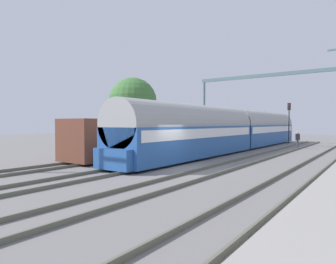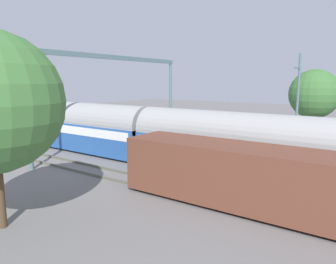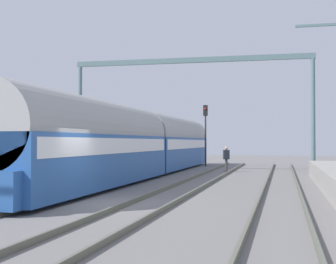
% 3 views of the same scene
% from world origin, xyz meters
% --- Properties ---
extents(ground, '(120.00, 120.00, 0.00)m').
position_xyz_m(ground, '(0.00, 0.00, 0.00)').
color(ground, slate).
extents(track_west, '(1.52, 60.00, 0.16)m').
position_xyz_m(track_west, '(-2.04, 0.00, 0.08)').
color(track_west, '#5B5C4D').
rests_on(track_west, ground).
extents(track_east, '(1.52, 60.00, 0.16)m').
position_xyz_m(track_east, '(2.04, 0.00, 0.08)').
color(track_east, '#5B5C4D').
rests_on(track_east, ground).
extents(track_far_east, '(1.52, 60.00, 0.16)m').
position_xyz_m(track_far_east, '(6.13, 0.00, 0.08)').
color(track_far_east, '#5B5C4D').
rests_on(track_far_east, ground).
extents(passenger_train, '(2.93, 32.85, 3.82)m').
position_xyz_m(passenger_train, '(-2.04, 13.05, 1.97)').
color(passenger_train, '#28569E').
rests_on(passenger_train, ground).
extents(person_crossing, '(0.46, 0.39, 1.73)m').
position_xyz_m(person_crossing, '(2.41, 18.52, 1.03)').
color(person_crossing, '#3B3B3B').
rests_on(person_crossing, ground).
extents(railway_signal_far, '(0.36, 0.30, 5.13)m').
position_xyz_m(railway_signal_far, '(-0.13, 25.63, 3.28)').
color(railway_signal_far, '#2D2D33').
rests_on(railway_signal_far, ground).
extents(catenary_gantry, '(16.66, 0.28, 7.86)m').
position_xyz_m(catenary_gantry, '(0.00, 17.98, 5.91)').
color(catenary_gantry, slate).
rests_on(catenary_gantry, ground).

